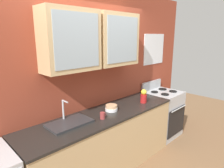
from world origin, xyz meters
name	(u,v)px	position (x,y,z in m)	size (l,w,h in m)	color
back_wall_unit	(89,71)	(0.00, 0.34, 1.51)	(5.02, 0.42, 2.77)	#993D28
counter	(105,142)	(0.00, 0.00, 0.46)	(2.54, 0.68, 0.92)	tan
stove_range	(162,113)	(1.62, 0.00, 0.47)	(0.67, 0.68, 1.10)	silver
sink_faucet	(69,123)	(-0.56, 0.06, 0.94)	(0.56, 0.34, 0.30)	#2D2D30
bowl_stack	(111,108)	(0.16, 0.02, 0.97)	(0.19, 0.19, 0.09)	white
vase	(144,96)	(0.80, -0.10, 1.04)	(0.11, 0.11, 0.23)	#B21E1E
cup_near_sink	(103,116)	(-0.14, -0.11, 0.97)	(0.10, 0.07, 0.09)	#993838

